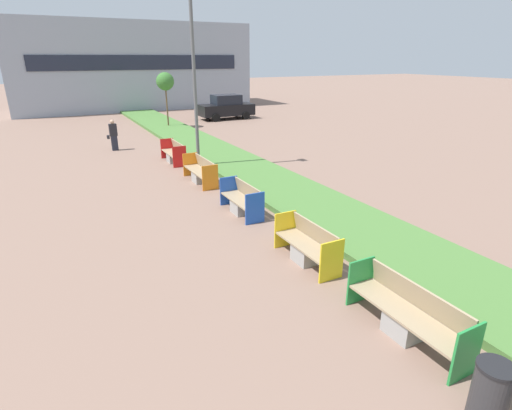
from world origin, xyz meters
TOP-DOWN VIEW (x-y plane):
  - planter_grass_strip at (3.20, 12.00)m, footprint 2.80×120.00m
  - building_backdrop at (4.00, 43.23)m, footprint 20.88×7.36m
  - bench_green_frame at (0.94, 6.79)m, footprint 0.65×2.37m
  - bench_yellow_frame at (0.94, 9.83)m, footprint 0.65×1.96m
  - bench_blue_frame at (0.94, 13.42)m, footprint 0.65×1.92m
  - bench_orange_frame at (0.94, 17.13)m, footprint 0.65×2.25m
  - bench_red_frame at (0.94, 20.69)m, footprint 0.65×2.02m
  - litter_bin at (0.54, 5.01)m, footprint 0.50×0.50m
  - street_lamp_post at (1.55, 19.07)m, footprint 0.24×0.44m
  - sapling_tree_far at (3.37, 30.16)m, footprint 1.18×1.18m
  - pedestrian_walking at (-1.09, 24.60)m, footprint 0.53×0.24m
  - parked_car_distant at (8.63, 32.16)m, footprint 4.22×2.00m

SIDE VIEW (x-z plane):
  - planter_grass_strip at x=3.20m, z-range 0.00..0.18m
  - bench_blue_frame at x=0.94m, z-range -0.11..0.83m
  - bench_yellow_frame at x=0.94m, z-range -0.11..0.83m
  - bench_red_frame at x=0.94m, z-range -0.10..0.84m
  - bench_orange_frame at x=0.94m, z-range -0.10..0.84m
  - bench_green_frame at x=0.94m, z-range -0.09..0.85m
  - litter_bin at x=0.54m, z-range 0.00..0.90m
  - pedestrian_walking at x=-1.09m, z-range 0.00..1.60m
  - parked_car_distant at x=8.63m, z-range -0.02..1.84m
  - sapling_tree_far at x=3.37m, z-range 1.22..4.89m
  - building_backdrop at x=4.00m, z-range 0.00..7.55m
  - street_lamp_post at x=1.55m, z-range 0.39..9.18m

